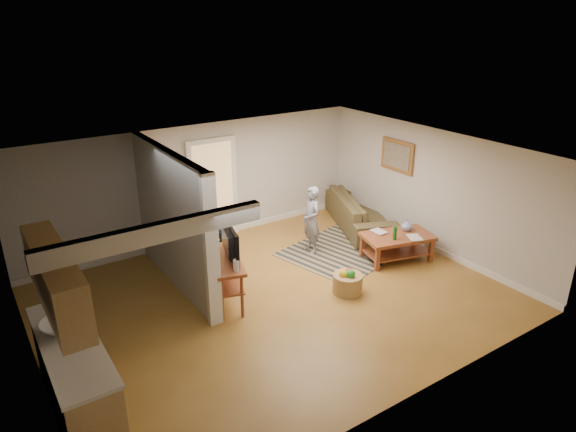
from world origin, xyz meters
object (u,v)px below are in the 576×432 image
object	(u,v)px
tv_console	(226,263)
speaker_right	(161,231)
sofa	(359,226)
coffee_table	(398,240)
child	(311,251)
toddler	(223,273)
toy_basket	(348,282)
speaker_left	(214,284)

from	to	relation	value
tv_console	speaker_right	xyz separation A→B (m)	(-0.26, 2.31, -0.20)
sofa	coffee_table	xyz separation A→B (m)	(-0.48, -1.66, 0.41)
sofa	child	world-z (taller)	child
coffee_table	toddler	size ratio (longest dim) A/B	1.62
coffee_table	speaker_right	xyz separation A→B (m)	(-3.82, 2.75, 0.12)
toddler	speaker_right	bearing A→B (deg)	-34.03
speaker_right	toy_basket	world-z (taller)	speaker_right
toy_basket	speaker_left	bearing A→B (deg)	158.94
coffee_table	toddler	distance (m)	3.47
speaker_right	toddler	distance (m)	1.62
sofa	tv_console	size ratio (longest dim) A/B	1.82
tv_console	toddler	size ratio (longest dim) A/B	1.48
sofa	tv_console	bearing A→B (deg)	129.83
coffee_table	tv_console	world-z (taller)	tv_console
child	toddler	xyz separation A→B (m)	(-1.94, 0.14, 0.00)
sofa	coffee_table	distance (m)	1.77
speaker_right	tv_console	bearing A→B (deg)	-85.27
child	toddler	world-z (taller)	child
speaker_right	toy_basket	xyz separation A→B (m)	(2.16, -3.21, -0.34)
sofa	child	xyz separation A→B (m)	(-1.70, -0.43, 0.00)
speaker_right	toy_basket	distance (m)	3.89
sofa	toddler	world-z (taller)	toddler
coffee_table	tv_console	xyz separation A→B (m)	(-3.56, 0.44, 0.33)
toy_basket	toddler	xyz separation A→B (m)	(-1.50, 1.83, -0.19)
coffee_table	tv_console	distance (m)	3.60
sofa	speaker_left	world-z (taller)	speaker_left
sofa	toy_basket	distance (m)	3.02
tv_console	speaker_right	bearing A→B (deg)	113.26
sofa	coffee_table	bearing A→B (deg)	-173.10
sofa	speaker_right	xyz separation A→B (m)	(-4.30, 1.09, 0.53)
speaker_left	speaker_right	bearing A→B (deg)	76.79
speaker_right	toy_basket	size ratio (longest dim) A/B	2.04
speaker_right	child	world-z (taller)	speaker_right
toddler	child	bearing A→B (deg)	-153.62
speaker_right	toddler	size ratio (longest dim) A/B	1.15
speaker_right	speaker_left	bearing A→B (deg)	-91.72
toy_basket	child	xyz separation A→B (m)	(0.44, 1.69, -0.19)
sofa	toddler	size ratio (longest dim) A/B	2.70
speaker_right	toddler	xyz separation A→B (m)	(0.66, -1.38, -0.53)
toy_basket	child	world-z (taller)	child
speaker_right	toy_basket	bearing A→B (deg)	-57.84
tv_console	speaker_right	distance (m)	2.33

